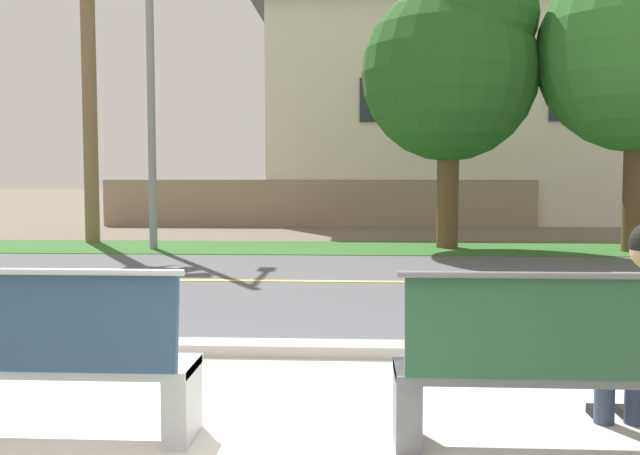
# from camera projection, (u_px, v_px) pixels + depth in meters

# --- Properties ---
(ground_plane) EXTENTS (140.00, 140.00, 0.00)m
(ground_plane) POSITION_uv_depth(u_px,v_px,m) (336.00, 268.00, 11.53)
(ground_plane) COLOR #665B4C
(sidewalk_pavement) EXTENTS (44.00, 3.60, 0.01)m
(sidewalk_pavement) POSITION_uv_depth(u_px,v_px,m) (294.00, 443.00, 3.96)
(sidewalk_pavement) COLOR beige
(sidewalk_pavement) RESTS_ON ground_plane
(curb_edge) EXTENTS (44.00, 0.30, 0.11)m
(curb_edge) POSITION_uv_depth(u_px,v_px,m) (315.00, 349.00, 5.90)
(curb_edge) COLOR #ADA89E
(curb_edge) RESTS_ON ground_plane
(street_asphalt) EXTENTS (52.00, 8.00, 0.01)m
(street_asphalt) POSITION_uv_depth(u_px,v_px,m) (332.00, 282.00, 10.03)
(street_asphalt) COLOR #515156
(street_asphalt) RESTS_ON ground_plane
(road_centre_line) EXTENTS (48.00, 0.14, 0.01)m
(road_centre_line) POSITION_uv_depth(u_px,v_px,m) (332.00, 281.00, 10.03)
(road_centre_line) COLOR #E0CC4C
(road_centre_line) RESTS_ON ground_plane
(far_verge_grass) EXTENTS (48.00, 2.80, 0.02)m
(far_verge_grass) POSITION_uv_depth(u_px,v_px,m) (340.00, 248.00, 14.74)
(far_verge_grass) COLOR #2D6026
(far_verge_grass) RESTS_ON ground_plane
(bench_left) EXTENTS (2.06, 0.48, 1.01)m
(bench_left) POSITION_uv_depth(u_px,v_px,m) (10.00, 361.00, 3.95)
(bench_left) COLOR silver
(bench_left) RESTS_ON ground_plane
(bench_right) EXTENTS (2.06, 0.48, 1.01)m
(bench_right) POSITION_uv_depth(u_px,v_px,m) (588.00, 369.00, 3.79)
(bench_right) COLOR slate
(bench_right) RESTS_ON ground_plane
(streetlamp) EXTENTS (0.24, 2.10, 7.38)m
(streetlamp) POSITION_uv_depth(u_px,v_px,m) (153.00, 44.00, 14.43)
(streetlamp) COLOR gray
(streetlamp) RESTS_ON ground_plane
(shade_tree_far_left) EXTENTS (3.62, 3.62, 5.97)m
(shade_tree_far_left) POSITION_uv_depth(u_px,v_px,m) (455.00, 60.00, 14.41)
(shade_tree_far_left) COLOR brown
(shade_tree_far_left) RESTS_ON ground_plane
(garden_wall) EXTENTS (13.00, 0.36, 1.40)m
(garden_wall) POSITION_uv_depth(u_px,v_px,m) (318.00, 203.00, 21.19)
(garden_wall) COLOR gray
(garden_wall) RESTS_ON ground_plane
(house_across_street) EXTENTS (13.28, 6.91, 7.44)m
(house_across_street) POSITION_uv_depth(u_px,v_px,m) (457.00, 110.00, 23.91)
(house_across_street) COLOR beige
(house_across_street) RESTS_ON ground_plane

